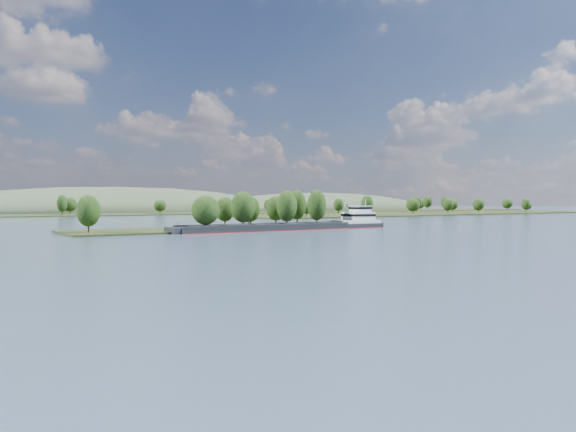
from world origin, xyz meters
TOP-DOWN VIEW (x-y plane):
  - ground at (0.00, 120.00)m, footprint 1800.00×1800.00m
  - tree_island at (7.24, 178.09)m, footprint 100.00×31.68m
  - right_bank at (231.73, 299.57)m, footprint 320.00×90.00m
  - back_shoreline at (10.12, 399.74)m, footprint 900.00×60.00m
  - hill_east at (260.00, 470.00)m, footprint 260.00×140.00m
  - hill_west at (60.00, 500.00)m, footprint 320.00×160.00m
  - cargo_barge at (25.92, 166.48)m, footprint 82.91×10.34m

SIDE VIEW (x-z plane):
  - ground at x=0.00m, z-range 0.00..0.00m
  - hill_east at x=260.00m, z-range -18.00..18.00m
  - hill_west at x=60.00m, z-range -22.00..22.00m
  - back_shoreline at x=10.12m, z-range -6.77..8.15m
  - right_bank at x=231.73m, z-range -6.28..8.25m
  - cargo_barge at x=25.92m, z-range -4.19..7.02m
  - tree_island at x=7.24m, z-range -2.81..11.95m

